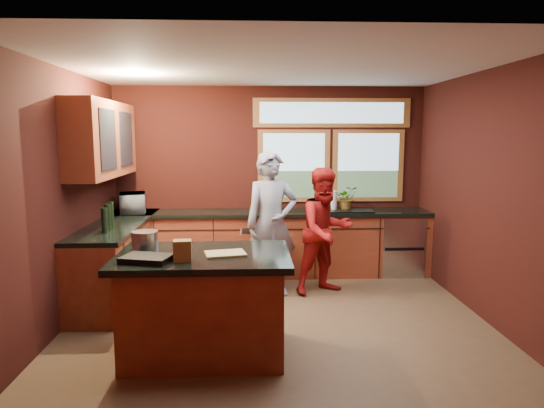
{
  "coord_description": "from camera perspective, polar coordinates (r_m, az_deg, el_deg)",
  "views": [
    {
      "loc": [
        -0.29,
        -5.11,
        2.0
      ],
      "look_at": [
        -0.04,
        0.4,
        1.21
      ],
      "focal_mm": 32.0,
      "sensor_mm": 36.0,
      "label": 1
    }
  ],
  "objects": [
    {
      "name": "person_red",
      "position": [
        6.17,
        6.31,
        -3.15
      ],
      "size": [
        0.96,
        0.87,
        1.6
      ],
      "primitive_type": "imported",
      "rotation": [
        0.0,
        0.0,
        0.42
      ],
      "color": "#9F1412",
      "rests_on": "floor"
    },
    {
      "name": "microwave",
      "position": [
        6.97,
        -16.06,
        0.11
      ],
      "size": [
        0.45,
        0.57,
        0.28
      ],
      "primitive_type": "imported",
      "rotation": [
        0.0,
        0.0,
        1.8
      ],
      "color": "#999999",
      "rests_on": "left_counter"
    },
    {
      "name": "paper_bag",
      "position": [
        4.18,
        -10.49,
        -5.42
      ],
      "size": [
        0.16,
        0.13,
        0.18
      ],
      "primitive_type": "cube",
      "rotation": [
        0.0,
        0.0,
        0.09
      ],
      "color": "brown",
      "rests_on": "island"
    },
    {
      "name": "left_counter",
      "position": [
        6.38,
        -17.67,
        -6.21
      ],
      "size": [
        0.64,
        2.3,
        0.93
      ],
      "color": "maroon",
      "rests_on": "floor"
    },
    {
      "name": "island",
      "position": [
        4.56,
        -7.96,
        -11.51
      ],
      "size": [
        1.55,
        1.05,
        0.95
      ],
      "color": "maroon",
      "rests_on": "floor"
    },
    {
      "name": "stock_pot",
      "position": [
        4.63,
        -14.73,
        -4.21
      ],
      "size": [
        0.24,
        0.24,
        0.18
      ],
      "primitive_type": "cylinder",
      "color": "#BAB9BF",
      "rests_on": "island"
    },
    {
      "name": "potted_plant",
      "position": [
        7.06,
        8.78,
        0.7
      ],
      "size": [
        0.31,
        0.27,
        0.34
      ],
      "primitive_type": "imported",
      "color": "#999999",
      "rests_on": "back_counter"
    },
    {
      "name": "floor",
      "position": [
        5.5,
        0.66,
        -13.24
      ],
      "size": [
        4.5,
        4.5,
        0.0
      ],
      "primitive_type": "plane",
      "color": "brown",
      "rests_on": "ground"
    },
    {
      "name": "person_grey",
      "position": [
        6.03,
        -0.06,
        -2.39
      ],
      "size": [
        0.73,
        0.55,
        1.81
      ],
      "primitive_type": "imported",
      "rotation": [
        0.0,
        0.0,
        0.2
      ],
      "color": "slate",
      "rests_on": "floor"
    },
    {
      "name": "room_shell",
      "position": [
        5.45,
        -5.82,
        5.94
      ],
      "size": [
        4.52,
        4.02,
        2.71
      ],
      "color": "black",
      "rests_on": "ground"
    },
    {
      "name": "black_tray",
      "position": [
        4.24,
        -14.5,
        -6.23
      ],
      "size": [
        0.46,
        0.37,
        0.05
      ],
      "primitive_type": "cube",
      "rotation": [
        0.0,
        0.0,
        -0.25
      ],
      "color": "black",
      "rests_on": "island"
    },
    {
      "name": "cutting_board",
      "position": [
        4.36,
        -5.51,
        -5.83
      ],
      "size": [
        0.39,
        0.32,
        0.02
      ],
      "primitive_type": "cube",
      "rotation": [
        0.0,
        0.0,
        0.21
      ],
      "color": "#A58B55",
      "rests_on": "island"
    },
    {
      "name": "back_counter",
      "position": [
        7.0,
        1.51,
        -4.57
      ],
      "size": [
        4.5,
        0.64,
        0.93
      ],
      "color": "maroon",
      "rests_on": "floor"
    },
    {
      "name": "paper_towel",
      "position": [
        6.97,
        7.14,
        0.38
      ],
      "size": [
        0.12,
        0.12,
        0.28
      ],
      "primitive_type": "cylinder",
      "color": "silver",
      "rests_on": "back_counter"
    }
  ]
}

